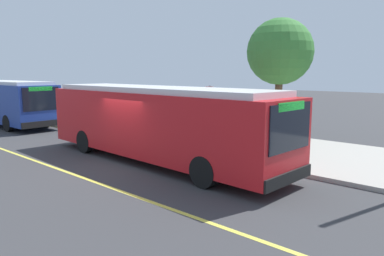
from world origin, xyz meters
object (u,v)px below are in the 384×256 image
Objects in this scene: waiting_bench at (195,127)px; route_sign_post at (210,109)px; transit_bus_main at (156,121)px; pedestrian_commuter at (197,121)px; transit_bus_second at (5,101)px.

waiting_bench is 0.57× the size of route_sign_post.
waiting_bench is at bearing 115.07° from transit_bus_main.
waiting_bench is at bearing 140.59° from route_sign_post.
transit_bus_main is 7.34× the size of waiting_bench.
pedestrian_commuter reaches higher than waiting_bench.
transit_bus_main is 4.19× the size of route_sign_post.
pedestrian_commuter is (0.86, -0.84, 0.48)m from waiting_bench.
pedestrian_commuter is (-2.17, 1.65, -0.84)m from route_sign_post.
pedestrian_commuter is at bearing 142.72° from route_sign_post.
transit_bus_main is 15.30m from transit_bus_second.
route_sign_post is (3.03, -2.49, 1.32)m from waiting_bench.
route_sign_post is at bearing -37.28° from pedestrian_commuter.
pedestrian_commuter is at bearing 15.24° from transit_bus_second.
pedestrian_commuter is (13.92, 3.79, -0.50)m from transit_bus_second.
transit_bus_second is at bearing -160.47° from waiting_bench.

